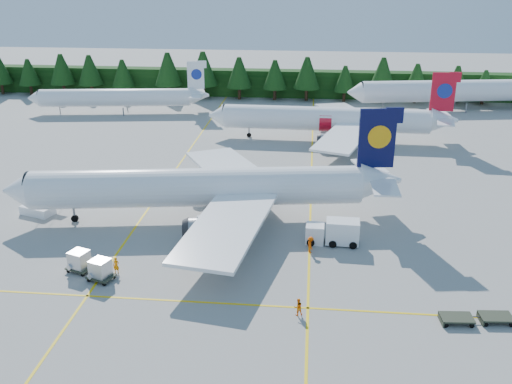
# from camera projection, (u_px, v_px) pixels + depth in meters

# --- Properties ---
(ground) EXTENTS (320.00, 320.00, 0.00)m
(ground) POSITION_uv_depth(u_px,v_px,m) (248.00, 271.00, 56.03)
(ground) COLOR #A09F9A
(ground) RESTS_ON ground
(taxi_stripe_a) EXTENTS (0.25, 120.00, 0.01)m
(taxi_stripe_a) POSITION_uv_depth(u_px,v_px,m) (160.00, 192.00, 75.83)
(taxi_stripe_a) COLOR yellow
(taxi_stripe_a) RESTS_ON ground
(taxi_stripe_b) EXTENTS (0.25, 120.00, 0.01)m
(taxi_stripe_b) POSITION_uv_depth(u_px,v_px,m) (311.00, 197.00, 73.98)
(taxi_stripe_b) COLOR yellow
(taxi_stripe_b) RESTS_ON ground
(taxi_stripe_cross) EXTENTS (80.00, 0.25, 0.01)m
(taxi_stripe_cross) POSITION_uv_depth(u_px,v_px,m) (240.00, 304.00, 50.47)
(taxi_stripe_cross) COLOR yellow
(taxi_stripe_cross) RESTS_ON ground
(treeline_hedge) EXTENTS (220.00, 4.00, 6.00)m
(treeline_hedge) POSITION_uv_depth(u_px,v_px,m) (288.00, 83.00, 130.83)
(treeline_hedge) COLOR black
(treeline_hedge) RESTS_ON ground
(airliner_navy) EXTENTS (44.83, 36.64, 13.09)m
(airliner_navy) POSITION_uv_depth(u_px,v_px,m) (191.00, 188.00, 66.15)
(airliner_navy) COLOR white
(airliner_navy) RESTS_ON ground
(airliner_red) EXTENTS (41.22, 33.91, 11.98)m
(airliner_red) POSITION_uv_depth(u_px,v_px,m) (322.00, 119.00, 97.54)
(airliner_red) COLOR white
(airliner_red) RESTS_ON ground
(airliner_far_left) EXTENTS (35.61, 7.97, 10.39)m
(airliner_far_left) POSITION_uv_depth(u_px,v_px,m) (111.00, 97.00, 115.64)
(airliner_far_left) COLOR white
(airliner_far_left) RESTS_ON ground
(airliner_far_right) EXTENTS (44.40, 11.19, 12.99)m
(airliner_far_right) POSITION_uv_depth(u_px,v_px,m) (446.00, 91.00, 117.91)
(airliner_far_right) COLOR white
(airliner_far_right) RESTS_ON ground
(airstairs) EXTENTS (4.39, 5.96, 3.55)m
(airstairs) POSITION_uv_depth(u_px,v_px,m) (39.00, 207.00, 68.97)
(airstairs) COLOR white
(airstairs) RESTS_ON ground
(service_truck) EXTENTS (5.74, 2.28, 2.73)m
(service_truck) POSITION_uv_depth(u_px,v_px,m) (333.00, 232.00, 61.19)
(service_truck) COLOR white
(service_truck) RESTS_ON ground
(dolly_train) EXTENTS (9.45, 2.78, 0.16)m
(dolly_train) POSITION_uv_depth(u_px,v_px,m) (496.00, 317.00, 47.83)
(dolly_train) COLOR #2D3325
(dolly_train) RESTS_ON ground
(uld_pair) EXTENTS (5.47, 3.97, 1.81)m
(uld_pair) POSITION_uv_depth(u_px,v_px,m) (90.00, 264.00, 54.74)
(uld_pair) COLOR #2D3325
(uld_pair) RESTS_ON ground
(crew_a) EXTENTS (0.63, 0.42, 1.67)m
(crew_a) POSITION_uv_depth(u_px,v_px,m) (116.00, 265.00, 55.36)
(crew_a) COLOR orange
(crew_a) RESTS_ON ground
(crew_b) EXTENTS (0.93, 0.84, 1.58)m
(crew_b) POSITION_uv_depth(u_px,v_px,m) (298.00, 307.00, 48.66)
(crew_b) COLOR orange
(crew_b) RESTS_ON ground
(crew_c) EXTENTS (0.67, 0.84, 1.80)m
(crew_c) POSITION_uv_depth(u_px,v_px,m) (311.00, 245.00, 59.34)
(crew_c) COLOR #EF4D05
(crew_c) RESTS_ON ground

